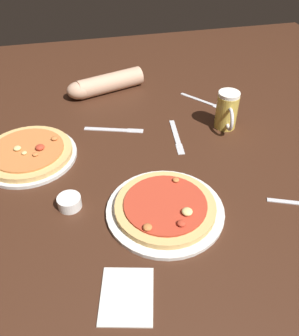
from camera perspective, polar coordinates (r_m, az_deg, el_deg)
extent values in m
cube|color=#3D2114|center=(1.17, 0.00, -1.31)|extent=(2.40, 2.40, 0.03)
cylinder|color=silver|center=(1.04, 2.47, -6.69)|extent=(0.33, 0.33, 0.01)
cylinder|color=tan|center=(1.03, 2.49, -6.12)|extent=(0.29, 0.29, 0.02)
cylinder|color=#B73823|center=(1.02, 2.51, -5.65)|extent=(0.23, 0.23, 0.01)
ellipsoid|color=#C67038|center=(0.95, -0.30, -9.27)|extent=(0.02, 0.02, 0.01)
ellipsoid|color=#C67038|center=(1.08, 4.17, -1.87)|extent=(0.02, 0.02, 0.01)
ellipsoid|color=#DBC67A|center=(0.99, 5.93, -6.82)|extent=(0.03, 0.03, 0.01)
ellipsoid|color=#B73823|center=(0.96, 5.03, -8.62)|extent=(0.02, 0.02, 0.01)
cylinder|color=silver|center=(1.29, -18.40, 1.82)|extent=(0.32, 0.32, 0.01)
cylinder|color=tan|center=(1.28, -18.54, 2.35)|extent=(0.29, 0.29, 0.02)
cylinder|color=#C67038|center=(1.27, -18.65, 2.78)|extent=(0.24, 0.24, 0.01)
ellipsoid|color=#DBC67A|center=(1.25, -19.06, 2.26)|extent=(0.02, 0.02, 0.01)
ellipsoid|color=#DBC67A|center=(1.27, -20.04, 2.93)|extent=(0.02, 0.02, 0.01)
ellipsoid|color=#C67038|center=(1.23, -17.50, 2.07)|extent=(0.02, 0.02, 0.01)
ellipsoid|color=#B73823|center=(1.25, -16.81, 3.14)|extent=(0.03, 0.03, 0.01)
ellipsoid|color=#C67038|center=(1.28, -14.70, 4.54)|extent=(0.02, 0.02, 0.01)
cylinder|color=gold|center=(1.37, 12.00, 8.67)|extent=(0.08, 0.08, 0.13)
cylinder|color=white|center=(1.34, 12.41, 11.24)|extent=(0.08, 0.08, 0.01)
torus|color=silver|center=(1.33, 12.45, 7.50)|extent=(0.03, 0.08, 0.08)
cylinder|color=white|center=(1.07, -12.45, -5.26)|extent=(0.07, 0.07, 0.04)
cube|color=silver|center=(0.88, -3.58, -19.32)|extent=(0.15, 0.17, 0.01)
cube|color=silver|center=(1.56, 7.63, 10.64)|extent=(0.12, 0.14, 0.01)
cube|color=silver|center=(1.52, 10.84, 9.41)|extent=(0.05, 0.05, 0.00)
cube|color=silver|center=(1.34, 4.07, 5.56)|extent=(0.04, 0.17, 0.01)
cube|color=silver|center=(1.26, 4.82, 3.04)|extent=(0.03, 0.06, 0.00)
cube|color=silver|center=(1.15, 22.14, -5.05)|extent=(0.16, 0.08, 0.01)
cube|color=silver|center=(1.37, -6.68, 6.07)|extent=(0.17, 0.07, 0.01)
cube|color=silver|center=(1.35, -2.47, 5.90)|extent=(0.06, 0.04, 0.00)
cylinder|color=tan|center=(1.61, -6.18, 13.19)|extent=(0.30, 0.16, 0.08)
ellipsoid|color=tan|center=(1.56, -11.03, 11.86)|extent=(0.10, 0.08, 0.07)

